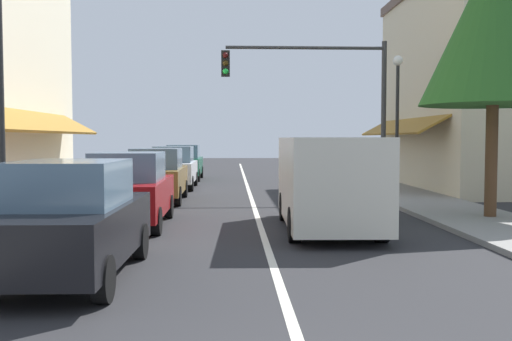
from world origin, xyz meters
TOP-DOWN VIEW (x-y plane):
  - ground_plane at (0.00, 18.00)m, footprint 80.00×80.00m
  - sidewalk_left at (-5.50, 18.00)m, footprint 2.60×56.00m
  - sidewalk_right at (5.50, 18.00)m, footprint 2.60×56.00m
  - lane_center_stripe at (0.00, 18.00)m, footprint 0.14×52.00m
  - storefront_right_block at (9.41, 20.00)m, footprint 6.54×10.20m
  - parked_car_nearest_left at (-3.09, 5.11)m, footprint 1.83×4.13m
  - parked_car_second_left at (-3.12, 10.24)m, footprint 1.81×4.12m
  - parked_car_third_left at (-3.15, 15.62)m, footprint 1.80×4.11m
  - parked_car_far_left at (-3.09, 20.65)m, footprint 1.78×4.10m
  - parked_car_distant_left at (-3.11, 25.78)m, footprint 1.80×4.11m
  - van_in_lane at (1.50, 9.51)m, footprint 2.11×5.23m
  - traffic_signal_mast_arm at (2.70, 17.07)m, footprint 5.93×0.50m
  - street_lamp_left_near at (-4.84, 7.09)m, footprint 0.36×0.36m
  - street_lamp_right_mid at (5.18, 16.70)m, footprint 0.36×0.36m
  - tree_right_near at (5.88, 10.77)m, footprint 3.65×3.65m

SIDE VIEW (x-z plane):
  - ground_plane at x=0.00m, z-range 0.00..0.00m
  - lane_center_stripe at x=0.00m, z-range 0.00..0.01m
  - sidewalk_left at x=-5.50m, z-range 0.00..0.12m
  - sidewalk_right at x=5.50m, z-range 0.00..0.12m
  - parked_car_nearest_left at x=-3.09m, z-range -0.01..1.76m
  - parked_car_second_left at x=-3.12m, z-range -0.01..1.76m
  - parked_car_third_left at x=-3.15m, z-range -0.01..1.76m
  - parked_car_far_left at x=-3.09m, z-range -0.01..1.76m
  - parked_car_distant_left at x=-3.11m, z-range -0.01..1.76m
  - van_in_lane at x=1.50m, z-range 0.09..2.21m
  - street_lamp_right_mid at x=5.18m, z-range 0.85..5.86m
  - street_lamp_left_near at x=-4.84m, z-range 0.85..5.93m
  - traffic_signal_mast_arm at x=2.70m, z-range 1.08..6.66m
  - storefront_right_block at x=9.41m, z-range 0.00..8.49m
  - tree_right_near at x=5.88m, z-range 1.45..8.39m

